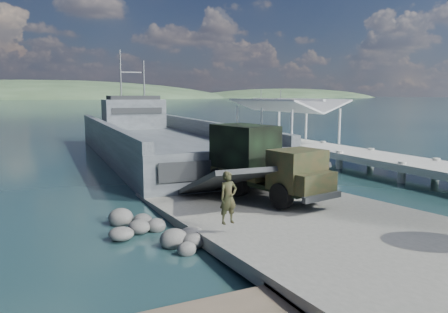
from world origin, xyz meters
The scene contains 10 objects.
ground centered at (0.00, 0.00, 0.00)m, with size 1400.00×1400.00×0.00m, color #193A3C.
boat_ramp centered at (0.00, -1.00, 0.25)m, with size 10.00×18.00×0.50m, color slate.
shoreline_rocks centered at (-6.20, 0.50, 0.00)m, with size 3.20×5.60×0.90m, color #4D4D4B, non-canonical shape.
distant_headlands centered at (50.00, 560.00, 0.00)m, with size 1000.00×240.00×48.00m, color #30462B, non-canonical shape.
pier centered at (13.00, 18.77, 1.60)m, with size 6.40×44.00×6.10m.
landing_craft centered at (0.76, 22.10, 0.93)m, with size 11.54×38.71×11.37m.
military_truck centered at (0.33, 3.20, 2.27)m, with size 3.60×7.93×3.55m.
soldier centered at (-4.00, -1.76, 1.49)m, with size 0.72×0.47×1.97m, color #20311B.
sailboat_near centered at (17.10, 26.87, 0.34)m, with size 2.14×5.35×6.34m.
sailboat_far centered at (18.84, 34.35, 0.35)m, with size 3.38×5.53×6.49m.
Camera 1 is at (-11.06, -15.92, 5.69)m, focal length 35.00 mm.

